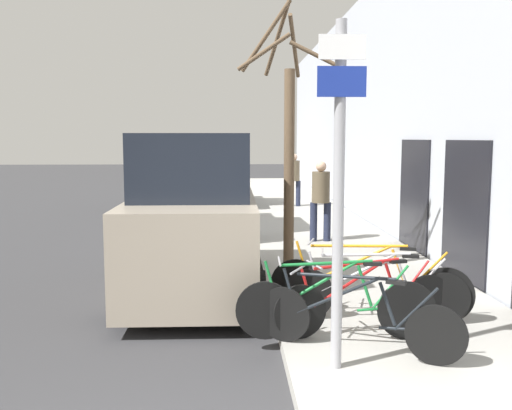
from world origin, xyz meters
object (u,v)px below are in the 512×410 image
Objects in this scene: bicycle_2 at (366,301)px; parked_car_1 at (207,193)px; parked_car_0 at (194,223)px; street_tree at (288,146)px; pedestrian_far at (294,176)px; parked_car_2 at (213,178)px; bicycle_4 at (369,285)px; signpost at (339,186)px; pedestrian_near at (321,195)px; bicycle_0 at (356,319)px; bicycle_3 at (375,291)px; bicycle_1 at (336,306)px.

parked_car_1 reaches higher than bicycle_2.
street_tree reaches higher than parked_car_0.
pedestrian_far is at bearing -16.41° from bicycle_2.
pedestrian_far is at bearing -16.70° from parked_car_2.
bicycle_4 is 0.52× the size of parked_car_1.
signpost is 13.73m from pedestrian_far.
bicycle_0 is at bearing -97.56° from pedestrian_near.
bicycle_4 is 0.55× the size of street_tree.
signpost is 7.17m from pedestrian_near.
signpost reaches higher than bicycle_3.
pedestrian_far is (0.55, 12.63, 0.65)m from bicycle_2.
pedestrian_far is 0.39× the size of street_tree.
bicycle_0 is 0.45× the size of street_tree.
parked_car_2 reaches higher than bicycle_2.
pedestrian_far is (0.82, 13.28, 0.65)m from bicycle_0.
bicycle_4 is 7.69m from parked_car_1.
street_tree is (-1.07, -3.21, 1.13)m from pedestrian_near.
pedestrian_far reaches higher than bicycle_3.
pedestrian_far reaches higher than bicycle_2.
pedestrian_far reaches higher than bicycle_1.
bicycle_0 is 1.15× the size of pedestrian_far.
pedestrian_near reaches higher than bicycle_0.
bicycle_4 reaches higher than bicycle_1.
bicycle_1 reaches higher than bicycle_3.
bicycle_4 is 5.48m from pedestrian_near.
signpost is at bearing -63.88° from parked_car_0.
pedestrian_far is (2.71, 10.34, 0.04)m from parked_car_0.
parked_car_0 is 1.04× the size of parked_car_2.
pedestrian_near is at bearing -4.78° from bicycle_1.
street_tree is at bearing 37.72° from bicycle_4.
parked_car_0 is 11.12m from parked_car_2.
parked_car_0 is 0.90× the size of parked_car_1.
bicycle_4 is 2.94m from parked_car_0.
signpost is 0.75× the size of street_tree.
bicycle_1 is 1.02× the size of bicycle_2.
pedestrian_far is (0.38, 12.04, 0.61)m from bicycle_4.
signpost reaches higher than pedestrian_far.
street_tree reaches higher than parked_car_1.
parked_car_1 is (-2.17, 7.89, 0.54)m from bicycle_2.
bicycle_4 is (-0.04, 0.20, 0.03)m from bicycle_3.
pedestrian_near reaches higher than bicycle_2.
street_tree is at bearing 19.60° from parked_car_0.
bicycle_1 is at bearing 79.71° from signpost.
bicycle_1 is 3.53m from street_tree.
bicycle_4 is (0.72, 1.62, -1.42)m from signpost.
bicycle_1 is 0.48× the size of parked_car_1.
parked_car_0 is 10.69m from pedestrian_far.
signpost is 1.92× the size of pedestrian_far.
bicycle_2 is 0.47× the size of parked_car_1.
parked_car_0 is at bearing -91.26° from pedestrian_far.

